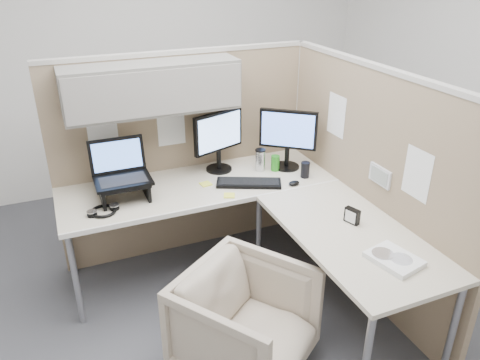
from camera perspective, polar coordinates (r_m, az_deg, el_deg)
name	(u,v)px	position (r m, az deg, el deg)	size (l,w,h in m)	color
ground	(241,304)	(3.44, 0.08, -14.87)	(4.50, 4.50, 0.00)	#3E3F44
partition_back	(170,126)	(3.52, -8.47, 6.55)	(2.00, 0.36, 1.63)	#927B5F
partition_right	(364,183)	(3.34, 14.93, -0.37)	(0.07, 2.03, 1.63)	#927B5F
desk	(250,208)	(3.18, 1.28, -3.47)	(2.00, 1.98, 0.73)	beige
office_chair	(246,318)	(2.81, 0.71, -16.52)	(0.68, 0.64, 0.70)	beige
monitor_left	(218,137)	(3.54, -2.64, 5.30)	(0.43, 0.20, 0.47)	black
monitor_right	(288,135)	(3.60, 5.86, 5.54)	(0.37, 0.30, 0.47)	black
laptop_station	(122,178)	(3.26, -14.19, 0.28)	(0.37, 0.32, 0.39)	black
keyboard	(249,183)	(3.40, 1.08, -0.37)	(0.47, 0.16, 0.02)	black
mouse	(294,183)	(3.41, 6.60, -0.38)	(0.09, 0.06, 0.03)	black
travel_mug	(260,160)	(3.60, 2.48, 2.47)	(0.08, 0.08, 0.17)	silver
soda_can_green	(305,170)	(3.53, 7.95, 1.25)	(0.07, 0.07, 0.12)	black
soda_can_silver	(275,163)	(3.62, 4.32, 2.07)	(0.07, 0.07, 0.12)	#268C1E
sticky_note_b	(229,195)	(3.24, -1.32, -1.89)	(0.08, 0.08, 0.01)	#E8EC3E
sticky_note_d	(206,184)	(3.41, -4.21, -0.48)	(0.08, 0.08, 0.01)	#E8EC3E
headphones	(103,211)	(3.16, -16.31, -3.63)	(0.21, 0.20, 0.03)	black
paper_stack	(394,259)	(2.71, 18.27, -9.14)	(0.27, 0.31, 0.03)	white
desk_clock	(352,216)	(2.99, 13.50, -4.27)	(0.07, 0.10, 0.10)	black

